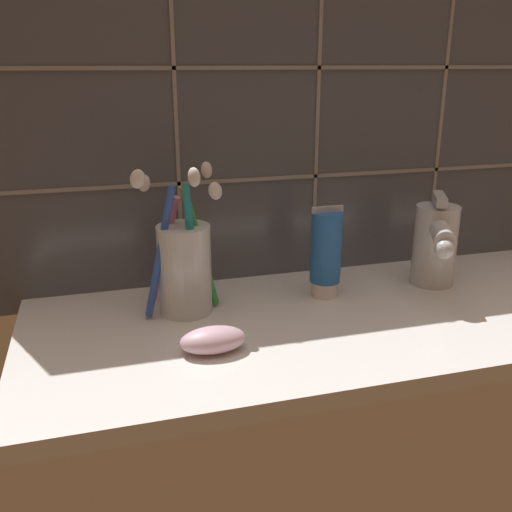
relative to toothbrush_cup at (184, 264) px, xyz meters
The scene contains 6 objects.
sink_counter 20.92cm from the toothbrush_cup, 18.92° to the right, with size 77.73×32.28×2.00cm, color white.
tile_wall_backsplash 24.89cm from the toothbrush_cup, 28.36° to the left, with size 87.73×1.72×42.92cm.
toothbrush_cup is the anchor object (origin of this frame).
toothpaste_tube 18.66cm from the toothbrush_cup, ahead, with size 4.22×4.02×12.23cm.
sink_faucet 34.49cm from the toothbrush_cup, ahead, with size 7.99×11.98×12.72cm.
soap_bar 12.51cm from the toothbrush_cup, 84.86° to the right, with size 7.18×4.06×2.80cm, color #DBB2C6.
Camera 1 is at (-28.13, -59.11, 31.60)cm, focal length 40.00 mm.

